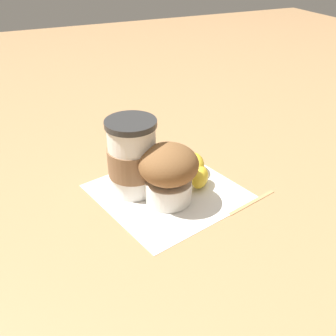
% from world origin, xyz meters
% --- Properties ---
extents(ground_plane, '(3.00, 3.00, 0.00)m').
position_xyz_m(ground_plane, '(0.00, 0.00, 0.00)').
color(ground_plane, '#A87C51').
extents(paper_napkin, '(0.28, 0.28, 0.00)m').
position_xyz_m(paper_napkin, '(0.00, 0.00, 0.00)').
color(paper_napkin, white).
rests_on(paper_napkin, ground_plane).
extents(coffee_cup, '(0.09, 0.09, 0.13)m').
position_xyz_m(coffee_cup, '(-0.05, 0.03, 0.07)').
color(coffee_cup, white).
rests_on(coffee_cup, paper_napkin).
extents(muffin, '(0.10, 0.10, 0.10)m').
position_xyz_m(muffin, '(-0.01, -0.02, 0.06)').
color(muffin, white).
rests_on(muffin, paper_napkin).
extents(banana, '(0.07, 0.15, 0.04)m').
position_xyz_m(banana, '(0.07, 0.04, 0.02)').
color(banana, gold).
rests_on(banana, paper_napkin).
extents(wooden_stirrer, '(0.11, 0.03, 0.00)m').
position_xyz_m(wooden_stirrer, '(0.12, -0.09, 0.00)').
color(wooden_stirrer, tan).
rests_on(wooden_stirrer, ground_plane).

